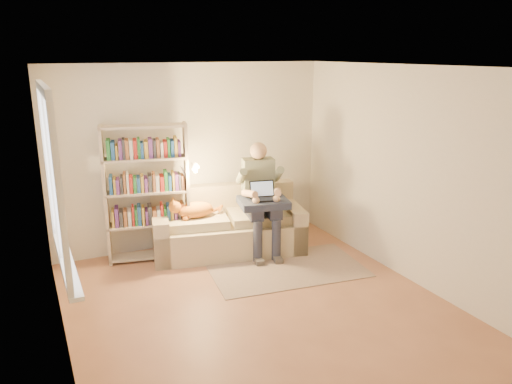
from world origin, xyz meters
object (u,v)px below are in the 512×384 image
person (261,193)px  cat (192,210)px  sofa (227,228)px  bookshelf (147,186)px  laptop (266,194)px

person → cat: person is taller
sofa → bookshelf: bookshelf is taller
laptop → bookshelf: (-1.48, 0.55, 0.15)m
cat → bookshelf: 0.67m
bookshelf → sofa: bearing=3.3°
sofa → laptop: (0.41, -0.40, 0.55)m
cat → bookshelf: size_ratio=0.40×
cat → laptop: bearing=-9.6°
laptop → bookshelf: bookshelf is taller
bookshelf → person: bearing=-3.7°
person → cat: size_ratio=2.06×
laptop → bookshelf: 1.58m
cat → laptop: laptop is taller
laptop → cat: bearing=170.4°
person → laptop: size_ratio=3.96×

